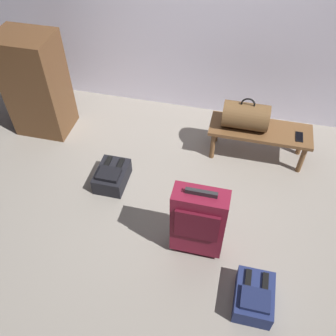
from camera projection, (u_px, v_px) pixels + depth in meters
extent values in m
plane|color=gray|center=(178.00, 210.00, 3.41)|extent=(6.60, 6.60, 0.00)
cube|color=brown|center=(260.00, 130.00, 3.65)|extent=(1.00, 0.36, 0.04)
cylinder|color=brown|center=(213.00, 145.00, 3.76)|extent=(0.05, 0.05, 0.33)
cylinder|color=brown|center=(302.00, 159.00, 3.63)|extent=(0.05, 0.05, 0.33)
cylinder|color=brown|center=(216.00, 129.00, 3.94)|extent=(0.05, 0.05, 0.33)
cylinder|color=brown|center=(301.00, 142.00, 3.80)|extent=(0.05, 0.05, 0.33)
cylinder|color=brown|center=(246.00, 116.00, 3.57)|extent=(0.44, 0.26, 0.26)
torus|color=black|center=(248.00, 104.00, 3.46)|extent=(0.14, 0.02, 0.14)
cube|color=black|center=(299.00, 137.00, 3.55)|extent=(0.07, 0.14, 0.01)
cube|color=black|center=(299.00, 136.00, 3.55)|extent=(0.06, 0.13, 0.00)
cube|color=maroon|center=(198.00, 221.00, 2.86)|extent=(0.42, 0.18, 0.66)
cube|color=#500E1C|center=(197.00, 226.00, 2.73)|extent=(0.33, 0.02, 0.30)
cube|color=#262628|center=(201.00, 193.00, 2.61)|extent=(0.23, 0.03, 0.04)
cylinder|color=black|center=(181.00, 236.00, 3.19)|extent=(0.02, 0.05, 0.05)
cylinder|color=black|center=(214.00, 243.00, 3.14)|extent=(0.02, 0.05, 0.05)
cube|color=navy|center=(254.00, 297.00, 2.75)|extent=(0.28, 0.38, 0.17)
cube|color=#182045|center=(255.00, 300.00, 2.63)|extent=(0.21, 0.17, 0.04)
cube|color=black|center=(248.00, 281.00, 2.74)|extent=(0.04, 0.19, 0.02)
cube|color=black|center=(265.00, 285.00, 2.72)|extent=(0.04, 0.19, 0.02)
cube|color=black|center=(112.00, 176.00, 3.58)|extent=(0.28, 0.38, 0.17)
cube|color=black|center=(109.00, 174.00, 3.46)|extent=(0.21, 0.17, 0.04)
cube|color=black|center=(107.00, 164.00, 3.56)|extent=(0.04, 0.19, 0.02)
cube|color=black|center=(120.00, 166.00, 3.54)|extent=(0.04, 0.19, 0.02)
cube|color=brown|center=(36.00, 85.00, 3.82)|extent=(0.56, 0.44, 1.10)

